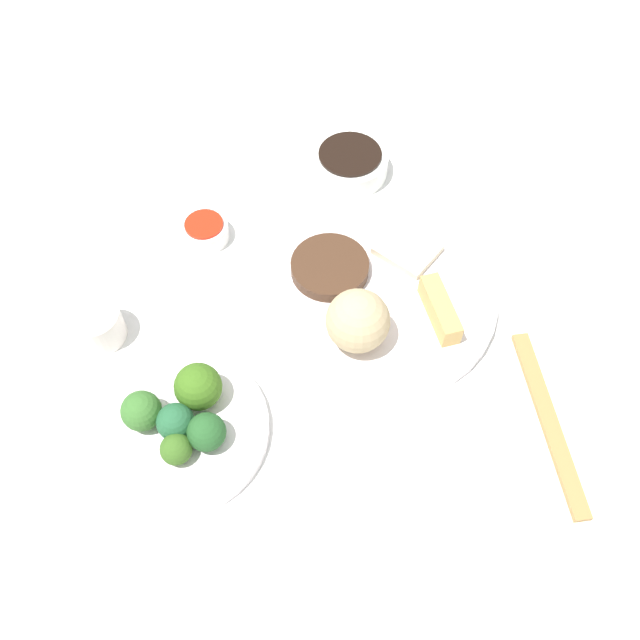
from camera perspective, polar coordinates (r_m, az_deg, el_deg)
name	(u,v)px	position (r m, az deg, el deg)	size (l,w,h in m)	color
tabletop	(350,307)	(0.90, 2.49, 1.07)	(2.20, 2.20, 0.02)	white
main_plate	(382,297)	(0.89, 5.24, 1.96)	(0.30, 0.30, 0.02)	white
rice_scoop	(358,321)	(0.81, 3.19, -0.07)	(0.08, 0.08, 0.08)	tan
spring_roll	(440,309)	(0.86, 10.03, 0.88)	(0.09, 0.02, 0.03)	tan
crab_rangoon_wonton	(407,249)	(0.93, 7.33, 5.89)	(0.07, 0.08, 0.01)	beige
stir_fry_heap	(330,267)	(0.90, 0.83, 4.47)	(0.10, 0.10, 0.02)	#42291A
broccoli_plate	(180,430)	(0.81, -11.65, -9.03)	(0.21, 0.21, 0.01)	white
broccoli_floret_0	(175,422)	(0.79, -12.05, -8.36)	(0.04, 0.04, 0.04)	#245C36
broccoli_floret_1	(198,387)	(0.80, -10.20, -5.53)	(0.06, 0.06, 0.06)	#3C6A1B
broccoli_floret_3	(207,432)	(0.77, -9.51, -9.26)	(0.04, 0.04, 0.04)	#245626
broccoli_floret_4	(141,411)	(0.80, -14.77, -7.39)	(0.05, 0.05, 0.05)	#386D2C
broccoli_floret_5	(176,449)	(0.78, -11.99, -10.56)	(0.04, 0.04, 0.04)	#39621F
soy_sauce_bowl	(350,164)	(1.04, 2.50, 12.97)	(0.11, 0.11, 0.03)	white
soy_sauce_bowl_liquid	(350,154)	(1.03, 2.54, 13.74)	(0.09, 0.09, 0.00)	black
sauce_ramekin_sweet_and_sour	(205,232)	(0.97, -9.61, 7.34)	(0.06, 0.06, 0.03)	white
sauce_ramekin_sweet_and_sour_liquid	(204,224)	(0.95, -9.74, 7.93)	(0.05, 0.05, 0.00)	red
teacup	(97,325)	(0.89, -18.19, -0.42)	(0.06, 0.06, 0.05)	white
chopsticks_pair	(549,421)	(0.85, 18.66, -8.00)	(0.24, 0.02, 0.01)	#A97E45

